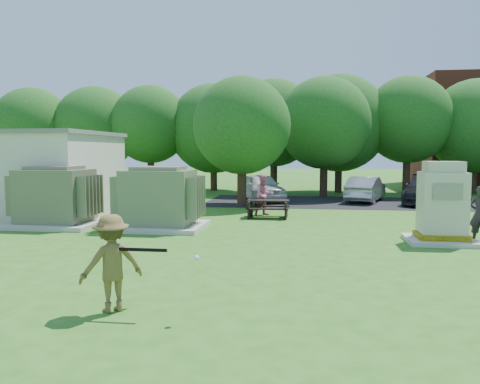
% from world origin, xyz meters
% --- Properties ---
extents(ground, '(120.00, 120.00, 0.00)m').
position_xyz_m(ground, '(0.00, 0.00, 0.00)').
color(ground, '#2D6619').
rests_on(ground, ground).
extents(parking_strip, '(20.00, 6.00, 0.01)m').
position_xyz_m(parking_strip, '(7.00, 13.50, 0.01)').
color(parking_strip, '#232326').
rests_on(parking_strip, ground).
extents(transformer_left, '(3.00, 2.40, 2.07)m').
position_xyz_m(transformer_left, '(-6.50, 4.50, 0.97)').
color(transformer_left, beige).
rests_on(transformer_left, ground).
extents(transformer_right, '(3.00, 2.40, 2.07)m').
position_xyz_m(transformer_right, '(-2.80, 4.50, 0.97)').
color(transformer_right, beige).
rests_on(transformer_right, ground).
extents(generator_cabinet, '(1.89, 1.54, 2.30)m').
position_xyz_m(generator_cabinet, '(5.84, 3.23, 1.01)').
color(generator_cabinet, beige).
rests_on(generator_cabinet, ground).
extents(picnic_table, '(1.62, 1.21, 0.69)m').
position_xyz_m(picnic_table, '(0.59, 7.55, 0.43)').
color(picnic_table, black).
rests_on(picnic_table, ground).
extents(batter, '(1.16, 1.09, 1.57)m').
position_xyz_m(batter, '(-1.01, -3.45, 0.79)').
color(batter, brown).
rests_on(batter, ground).
extents(person_by_generator, '(0.71, 0.66, 1.64)m').
position_xyz_m(person_by_generator, '(6.87, 3.25, 0.82)').
color(person_by_generator, '#232227').
rests_on(person_by_generator, ground).
extents(person_at_picnic, '(1.01, 0.94, 1.65)m').
position_xyz_m(person_at_picnic, '(0.37, 8.16, 0.83)').
color(person_at_picnic, '#D8728D').
rests_on(person_at_picnic, ground).
extents(car_white, '(3.19, 4.47, 1.41)m').
position_xyz_m(car_white, '(-0.32, 13.81, 0.71)').
color(car_white, silver).
rests_on(car_white, ground).
extents(car_silver_a, '(2.51, 4.14, 1.29)m').
position_xyz_m(car_silver_a, '(5.05, 14.06, 0.64)').
color(car_silver_a, '#A9A9AE').
rests_on(car_silver_a, ground).
extents(car_dark, '(3.28, 5.18, 1.40)m').
position_xyz_m(car_dark, '(7.88, 13.47, 0.70)').
color(car_dark, black).
rests_on(car_dark, ground).
extents(batting_equipment, '(1.48, 0.20, 0.16)m').
position_xyz_m(batting_equipment, '(-0.42, -3.53, 1.02)').
color(batting_equipment, black).
rests_on(batting_equipment, ground).
extents(tree_row, '(41.30, 13.30, 7.30)m').
position_xyz_m(tree_row, '(1.75, 18.50, 4.15)').
color(tree_row, '#47301E').
rests_on(tree_row, ground).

